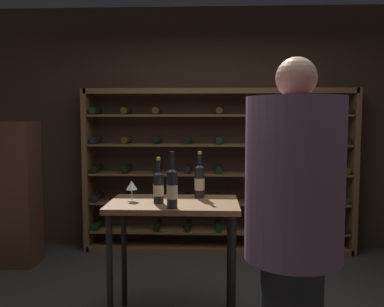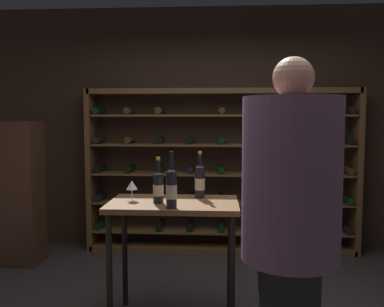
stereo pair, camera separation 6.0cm
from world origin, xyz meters
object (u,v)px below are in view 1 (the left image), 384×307
(person_bystander_red_print, at_px, (293,218))
(wine_bottle_green_slim, at_px, (158,187))
(wine_glass_stemmed_right, at_px, (132,186))
(tasting_table, at_px, (174,218))
(wine_bottle_red_label, at_px, (172,188))
(display_cabinet, at_px, (15,194))
(wine_rack, at_px, (218,171))
(wine_bottle_gold_foil, at_px, (200,181))

(person_bystander_red_print, distance_m, wine_bottle_green_slim, 1.13)
(person_bystander_red_print, xyz_separation_m, wine_glass_stemmed_right, (-1.02, 0.87, 0.02))
(person_bystander_red_print, height_order, wine_glass_stemmed_right, person_bystander_red_print)
(tasting_table, xyz_separation_m, wine_bottle_red_label, (0.01, -0.22, 0.27))
(display_cabinet, relative_size, wine_glass_stemmed_right, 9.90)
(wine_bottle_green_slim, height_order, wine_bottle_red_label, wine_bottle_red_label)
(wine_bottle_red_label, height_order, wine_glass_stemmed_right, wine_bottle_red_label)
(wine_rack, relative_size, wine_bottle_gold_foil, 8.51)
(person_bystander_red_print, bearing_deg, wine_bottle_gold_foil, -166.33)
(display_cabinet, xyz_separation_m, wine_bottle_green_slim, (1.66, -1.22, 0.29))
(tasting_table, relative_size, person_bystander_red_print, 0.52)
(person_bystander_red_print, relative_size, wine_bottle_gold_foil, 5.10)
(display_cabinet, distance_m, wine_bottle_red_label, 2.27)
(wine_bottle_gold_foil, height_order, wine_bottle_red_label, wine_bottle_red_label)
(display_cabinet, relative_size, wine_bottle_gold_foil, 4.14)
(display_cabinet, xyz_separation_m, wine_glass_stemmed_right, (1.45, -1.14, 0.28))
(tasting_table, relative_size, wine_bottle_gold_foil, 2.64)
(display_cabinet, distance_m, wine_bottle_green_slim, 2.08)
(display_cabinet, relative_size, wine_bottle_green_slim, 4.46)
(display_cabinet, distance_m, wine_bottle_gold_foil, 2.21)
(tasting_table, bearing_deg, wine_bottle_gold_foil, 40.47)
(wine_rack, bearing_deg, display_cabinet, -165.38)
(wine_glass_stemmed_right, bearing_deg, display_cabinet, 141.71)
(wine_rack, height_order, display_cabinet, wine_rack)
(wine_bottle_red_label, bearing_deg, wine_bottle_green_slim, 125.30)
(person_bystander_red_print, xyz_separation_m, display_cabinet, (-2.47, 2.01, -0.26))
(wine_bottle_green_slim, distance_m, wine_bottle_red_label, 0.20)
(person_bystander_red_print, xyz_separation_m, wine_bottle_green_slim, (-0.81, 0.79, 0.03))
(wine_bottle_green_slim, bearing_deg, wine_rack, 75.27)
(person_bystander_red_print, relative_size, wine_bottle_red_label, 4.73)
(wine_rack, xyz_separation_m, wine_bottle_red_label, (-0.35, -1.93, 0.13))
(wine_glass_stemmed_right, bearing_deg, wine_bottle_red_label, -36.25)
(wine_bottle_red_label, distance_m, wine_glass_stemmed_right, 0.40)
(wine_bottle_green_slim, xyz_separation_m, wine_glass_stemmed_right, (-0.21, 0.08, -0.01))
(wine_bottle_green_slim, relative_size, wine_glass_stemmed_right, 2.22)
(wine_bottle_green_slim, xyz_separation_m, wine_bottle_gold_foil, (0.29, 0.22, 0.01))
(wine_rack, height_order, wine_bottle_red_label, wine_rack)
(person_bystander_red_print, relative_size, wine_glass_stemmed_right, 12.18)
(tasting_table, height_order, wine_bottle_red_label, wine_bottle_red_label)
(tasting_table, height_order, wine_bottle_gold_foil, wine_bottle_gold_foil)
(wine_rack, distance_m, wine_bottle_red_label, 1.97)
(tasting_table, xyz_separation_m, display_cabinet, (-1.76, 1.16, -0.04))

